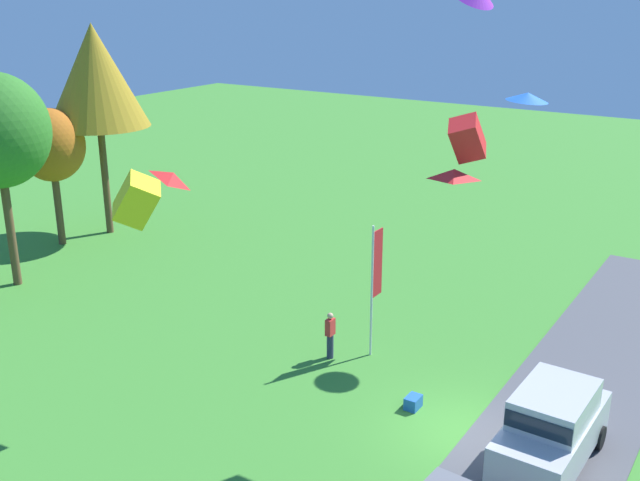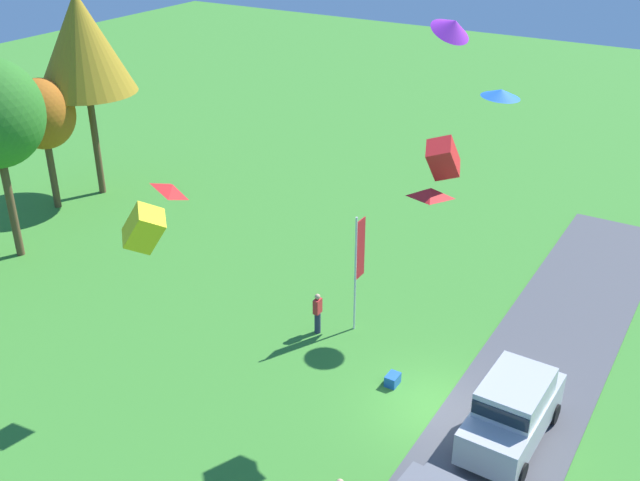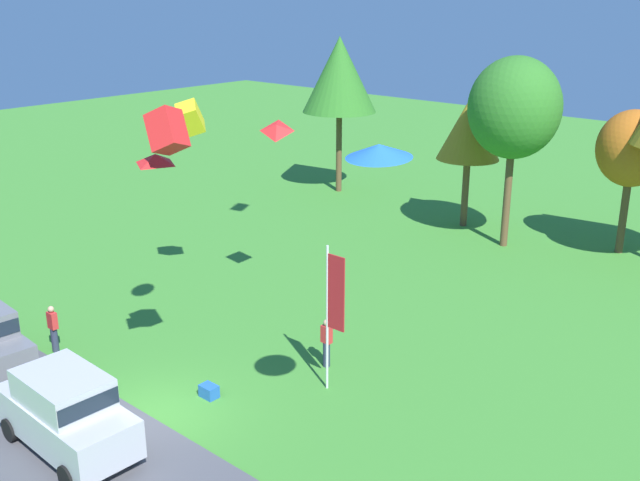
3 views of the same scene
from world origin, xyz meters
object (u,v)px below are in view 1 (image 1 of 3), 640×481
at_px(kite_diamond_topmost, 454,174).
at_px(kite_delta_high_left, 527,97).
at_px(car_suv_by_flagpole, 552,425).
at_px(tree_far_left, 96,76).
at_px(kite_box_trailing_tail, 136,200).
at_px(person_on_lawn, 330,335).
at_px(tree_lone_near, 51,146).
at_px(cooler_box, 413,402).
at_px(flag_banner, 375,273).
at_px(kite_diamond_near_flag, 174,177).
at_px(kite_box_over_trees, 467,138).

xyz_separation_m(kite_diamond_topmost, kite_delta_high_left, (7.19, 0.48, 1.15)).
bearing_deg(kite_delta_high_left, car_suv_by_flagpole, -153.08).
relative_size(tree_far_left, kite_box_trailing_tail, 9.80).
xyz_separation_m(person_on_lawn, tree_lone_near, (3.05, 17.90, 4.14)).
height_order(kite_diamond_topmost, kite_delta_high_left, kite_delta_high_left).
bearing_deg(kite_delta_high_left, cooler_box, 174.97).
relative_size(cooler_box, kite_box_trailing_tail, 0.51).
height_order(tree_lone_near, flag_banner, tree_lone_near).
distance_m(kite_delta_high_left, kite_diamond_near_flag, 12.27).
relative_size(cooler_box, kite_delta_high_left, 0.39).
bearing_deg(tree_far_left, kite_diamond_near_flag, -124.67).
relative_size(car_suv_by_flagpole, cooler_box, 8.31).
bearing_deg(tree_lone_near, kite_box_over_trees, -100.45).
relative_size(tree_lone_near, cooler_box, 12.21).
bearing_deg(person_on_lawn, cooler_box, -109.97).
distance_m(person_on_lawn, kite_diamond_topmost, 8.61).
xyz_separation_m(tree_lone_near, kite_diamond_topmost, (-4.89, -22.89, 2.63)).
bearing_deg(tree_lone_near, flag_banner, -95.57).
height_order(car_suv_by_flagpole, cooler_box, car_suv_by_flagpole).
distance_m(kite_box_trailing_tail, kite_box_over_trees, 8.78).
relative_size(car_suv_by_flagpole, kite_diamond_near_flag, 4.92).
distance_m(cooler_box, kite_delta_high_left, 10.96).
height_order(car_suv_by_flagpole, kite_box_trailing_tail, kite_box_trailing_tail).
xyz_separation_m(flag_banner, kite_box_over_trees, (-2.38, -3.96, 5.47)).
bearing_deg(kite_box_trailing_tail, flag_banner, -12.58).
bearing_deg(cooler_box, kite_box_over_trees, -77.99).
distance_m(car_suv_by_flagpole, cooler_box, 4.57).
relative_size(car_suv_by_flagpole, tree_lone_near, 0.68).
xyz_separation_m(tree_lone_near, kite_box_trailing_tail, (-10.63, -17.02, 2.38)).
bearing_deg(kite_delta_high_left, person_on_lawn, 139.84).
xyz_separation_m(tree_far_left, flag_banner, (-4.47, -18.39, -5.10)).
bearing_deg(kite_diamond_topmost, kite_delta_high_left, 3.79).
bearing_deg(person_on_lawn, kite_diamond_near_flag, 151.73).
bearing_deg(car_suv_by_flagpole, tree_far_left, 73.11).
height_order(cooler_box, kite_box_trailing_tail, kite_box_trailing_tail).
height_order(person_on_lawn, kite_box_trailing_tail, kite_box_trailing_tail).
bearing_deg(tree_lone_near, kite_delta_high_left, -84.14).
xyz_separation_m(car_suv_by_flagpole, cooler_box, (0.69, 4.38, -1.10)).
bearing_deg(kite_diamond_near_flag, kite_delta_high_left, -35.08).
relative_size(tree_far_left, kite_delta_high_left, 7.44).
bearing_deg(kite_diamond_topmost, person_on_lawn, 69.75).
xyz_separation_m(kite_diamond_topmost, kite_box_over_trees, (0.66, -0.05, 0.86)).
distance_m(car_suv_by_flagpole, tree_far_left, 27.62).
bearing_deg(kite_diamond_topmost, tree_far_left, 71.40).
height_order(person_on_lawn, kite_diamond_topmost, kite_diamond_topmost).
distance_m(car_suv_by_flagpole, person_on_lawn, 8.57).
relative_size(kite_diamond_near_flag, kite_box_over_trees, 0.91).
relative_size(tree_lone_near, kite_box_over_trees, 6.58).
bearing_deg(cooler_box, flag_banner, 47.33).
relative_size(kite_delta_high_left, kite_box_over_trees, 1.38).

